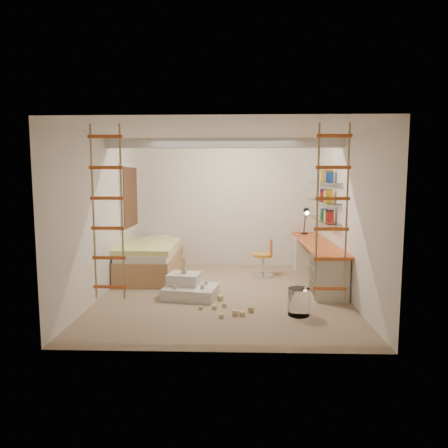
{
  "coord_description": "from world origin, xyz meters",
  "views": [
    {
      "loc": [
        0.21,
        -6.52,
        1.94
      ],
      "look_at": [
        0.0,
        0.3,
        1.15
      ],
      "focal_mm": 32.0,
      "sensor_mm": 36.0,
      "label": 1
    }
  ],
  "objects_px": {
    "desk": "(317,260)",
    "play_platform": "(189,288)",
    "bed": "(151,259)",
    "swivel_chair": "(264,263)"
  },
  "relations": [
    {
      "from": "bed",
      "to": "play_platform",
      "type": "relative_size",
      "value": 2.16
    },
    {
      "from": "play_platform",
      "to": "bed",
      "type": "bearing_deg",
      "value": 123.49
    },
    {
      "from": "desk",
      "to": "play_platform",
      "type": "relative_size",
      "value": 3.02
    },
    {
      "from": "desk",
      "to": "play_platform",
      "type": "distance_m",
      "value": 2.51
    },
    {
      "from": "swivel_chair",
      "to": "desk",
      "type": "bearing_deg",
      "value": -20.04
    },
    {
      "from": "bed",
      "to": "desk",
      "type": "bearing_deg",
      "value": -6.49
    },
    {
      "from": "bed",
      "to": "swivel_chair",
      "type": "relative_size",
      "value": 2.7
    },
    {
      "from": "bed",
      "to": "play_platform",
      "type": "distance_m",
      "value": 1.68
    },
    {
      "from": "desk",
      "to": "swivel_chair",
      "type": "bearing_deg",
      "value": 159.96
    },
    {
      "from": "swivel_chair",
      "to": "bed",
      "type": "bearing_deg",
      "value": 179.62
    }
  ]
}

